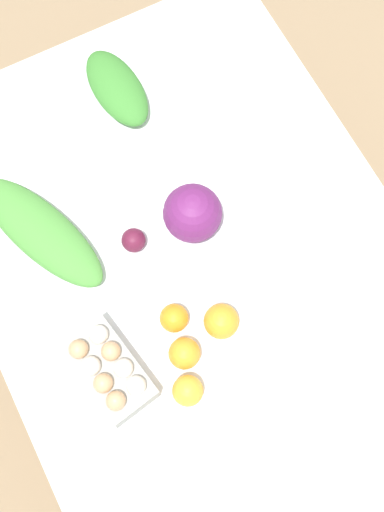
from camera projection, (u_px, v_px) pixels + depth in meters
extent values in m
plane|color=#937A5B|center=(192.00, 327.00, 2.39)|extent=(8.00, 8.00, 0.00)
cube|color=silver|center=(192.00, 261.00, 1.72)|extent=(1.40, 1.02, 0.03)
cylinder|color=olive|center=(224.00, 70.00, 2.31)|extent=(0.06, 0.06, 0.69)
sphere|color=#6B2366|center=(193.00, 213.00, 1.67)|extent=(0.14, 0.14, 0.14)
cube|color=#A8A8A3|center=(109.00, 370.00, 1.59)|extent=(0.24, 0.16, 0.06)
sphere|color=white|center=(136.00, 385.00, 1.54)|extent=(0.04, 0.04, 0.04)
sphere|color=white|center=(123.00, 368.00, 1.55)|extent=(0.04, 0.04, 0.04)
sphere|color=tan|center=(111.00, 351.00, 1.56)|extent=(0.04, 0.04, 0.04)
sphere|color=white|center=(99.00, 335.00, 1.57)|extent=(0.04, 0.04, 0.04)
sphere|color=tan|center=(116.00, 401.00, 1.53)|extent=(0.04, 0.04, 0.04)
sphere|color=tan|center=(103.00, 383.00, 1.54)|extent=(0.04, 0.04, 0.04)
sphere|color=white|center=(91.00, 366.00, 1.55)|extent=(0.04, 0.04, 0.04)
sphere|color=tan|center=(79.00, 349.00, 1.56)|extent=(0.04, 0.04, 0.04)
ellipsoid|color=#3D8433|center=(117.00, 88.00, 1.82)|extent=(0.25, 0.13, 0.07)
ellipsoid|color=#4C933D|center=(41.00, 232.00, 1.69)|extent=(0.41, 0.26, 0.07)
sphere|color=#5B1933|center=(134.00, 240.00, 1.69)|extent=(0.06, 0.06, 0.06)
sphere|color=orange|center=(221.00, 321.00, 1.61)|extent=(0.08, 0.08, 0.08)
sphere|color=#F9A833|center=(188.00, 391.00, 1.57)|extent=(0.07, 0.07, 0.07)
sphere|color=orange|center=(184.00, 353.00, 1.59)|extent=(0.07, 0.07, 0.07)
sphere|color=orange|center=(174.00, 318.00, 1.62)|extent=(0.07, 0.07, 0.07)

